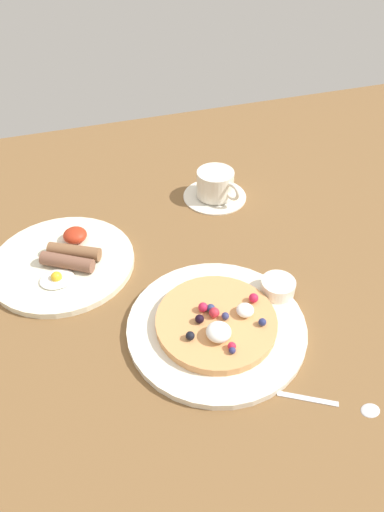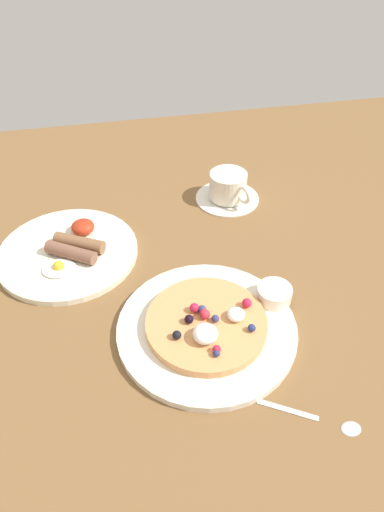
% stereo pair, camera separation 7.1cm
% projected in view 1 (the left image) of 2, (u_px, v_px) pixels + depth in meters
% --- Properties ---
extents(ground_plane, '(2.06, 1.35, 0.03)m').
position_uv_depth(ground_plane, '(165.00, 291.00, 0.84)').
color(ground_plane, brown).
extents(pancake_plate, '(0.29, 0.29, 0.01)m').
position_uv_depth(pancake_plate, '(216.00, 327.00, 0.75)').
color(pancake_plate, silver).
rests_on(pancake_plate, ground_plane).
extents(pancake_with_berries, '(0.20, 0.20, 0.04)m').
position_uv_depth(pancake_with_berries, '(217.00, 322.00, 0.74)').
color(pancake_with_berries, tan).
rests_on(pancake_with_berries, pancake_plate).
extents(syrup_ramekin, '(0.06, 0.06, 0.03)m').
position_uv_depth(syrup_ramekin, '(278.00, 287.00, 0.79)').
color(syrup_ramekin, silver).
rests_on(syrup_ramekin, pancake_plate).
extents(breakfast_plate, '(0.27, 0.27, 0.01)m').
position_uv_depth(breakfast_plate, '(63.00, 263.00, 0.87)').
color(breakfast_plate, '#EBE8CD').
rests_on(breakfast_plate, ground_plane).
extents(fried_breakfast, '(0.12, 0.15, 0.03)m').
position_uv_depth(fried_breakfast, '(70.00, 254.00, 0.86)').
color(fried_breakfast, brown).
rests_on(fried_breakfast, breakfast_plate).
extents(coffee_saucer, '(0.14, 0.14, 0.01)m').
position_uv_depth(coffee_saucer, '(215.00, 196.00, 1.04)').
color(coffee_saucer, silver).
rests_on(coffee_saucer, ground_plane).
extents(coffee_cup, '(0.08, 0.11, 0.06)m').
position_uv_depth(coffee_cup, '(216.00, 183.00, 1.01)').
color(coffee_cup, silver).
rests_on(coffee_cup, coffee_saucer).
extents(teaspoon, '(0.13, 0.08, 0.01)m').
position_uv_depth(teaspoon, '(348.00, 406.00, 0.65)').
color(teaspoon, silver).
rests_on(teaspoon, ground_plane).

